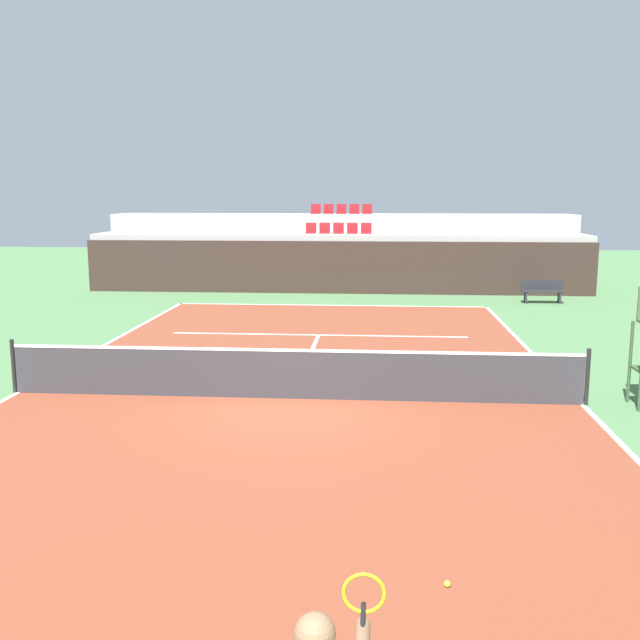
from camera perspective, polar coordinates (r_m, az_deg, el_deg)
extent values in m
plane|color=#477042|center=(13.86, -2.26, -6.28)|extent=(80.00, 80.00, 0.00)
cube|color=brown|center=(13.86, -2.26, -6.26)|extent=(11.00, 24.00, 0.01)
cube|color=white|center=(25.51, 0.88, 1.18)|extent=(11.00, 0.10, 0.00)
cube|color=white|center=(15.46, -22.85, -5.32)|extent=(0.10, 24.00, 0.00)
cube|color=white|center=(14.30, 20.13, -6.34)|extent=(0.10, 24.00, 0.00)
cube|color=white|center=(20.05, -0.12, -1.20)|extent=(8.26, 0.10, 0.00)
cube|color=white|center=(16.93, -0.99, -3.26)|extent=(0.10, 6.40, 0.00)
cube|color=#33231E|center=(28.65, 1.30, 4.19)|extent=(20.20, 0.30, 2.08)
cube|color=#9E9E99|center=(29.98, 1.45, 4.67)|extent=(20.20, 2.40, 2.31)
cube|color=#9E9E99|center=(32.34, 1.68, 5.70)|extent=(20.20, 2.40, 3.06)
cube|color=maroon|center=(29.98, -0.75, 6.92)|extent=(0.44, 0.44, 0.04)
cube|color=maroon|center=(30.17, -0.72, 7.35)|extent=(0.44, 0.04, 0.40)
cube|color=maroon|center=(29.94, 0.35, 6.91)|extent=(0.44, 0.44, 0.04)
cube|color=maroon|center=(30.13, 0.38, 7.35)|extent=(0.44, 0.04, 0.40)
cube|color=maroon|center=(29.90, 1.46, 6.91)|extent=(0.44, 0.44, 0.04)
cube|color=maroon|center=(30.09, 1.48, 7.34)|extent=(0.44, 0.04, 0.40)
cube|color=maroon|center=(29.88, 2.57, 6.90)|extent=(0.44, 0.44, 0.04)
cube|color=maroon|center=(30.07, 2.58, 7.33)|extent=(0.44, 0.04, 0.40)
cube|color=maroon|center=(29.86, 3.68, 6.89)|extent=(0.44, 0.44, 0.04)
cube|color=maroon|center=(30.05, 3.69, 7.32)|extent=(0.44, 0.04, 0.40)
cube|color=maroon|center=(32.35, -0.36, 8.45)|extent=(0.44, 0.44, 0.04)
cube|color=maroon|center=(32.54, -0.33, 8.85)|extent=(0.44, 0.04, 0.40)
cube|color=maroon|center=(32.30, 0.66, 8.45)|extent=(0.44, 0.44, 0.04)
cube|color=maroon|center=(32.50, 0.69, 8.85)|extent=(0.44, 0.04, 0.40)
cube|color=maroon|center=(32.27, 1.69, 8.45)|extent=(0.44, 0.44, 0.04)
cube|color=maroon|center=(32.46, 1.71, 8.84)|extent=(0.44, 0.04, 0.40)
cube|color=maroon|center=(32.25, 2.73, 8.44)|extent=(0.44, 0.44, 0.04)
cube|color=maroon|center=(32.44, 2.74, 8.83)|extent=(0.44, 0.04, 0.40)
cube|color=maroon|center=(32.23, 3.76, 8.43)|extent=(0.44, 0.44, 0.04)
cube|color=maroon|center=(32.43, 3.77, 8.82)|extent=(0.44, 0.04, 0.40)
cylinder|color=black|center=(15.36, -23.15, -3.38)|extent=(0.08, 0.08, 1.07)
cylinder|color=black|center=(14.18, 20.45, -4.26)|extent=(0.08, 0.08, 1.07)
cube|color=#333338|center=(13.73, -2.27, -4.40)|extent=(10.90, 0.02, 0.92)
cube|color=white|center=(13.62, -2.29, -2.42)|extent=(10.90, 0.04, 0.05)
sphere|color=#8C6647|center=(4.04, -0.41, -23.64)|extent=(0.22, 0.22, 0.22)
cylinder|color=black|center=(4.68, 3.44, -22.45)|extent=(0.03, 0.28, 0.03)
torus|color=#BFD819|center=(4.91, 3.50, -20.83)|extent=(0.28, 0.02, 0.28)
cylinder|color=#334C2D|center=(14.66, 23.39, -3.08)|extent=(0.06, 0.06, 1.55)
cube|color=#232328|center=(27.17, 17.26, 2.20)|extent=(1.50, 0.40, 0.05)
cube|color=#232328|center=(27.32, 17.20, 2.71)|extent=(1.50, 0.04, 0.36)
cube|color=#2D2D33|center=(26.94, 16.05, 1.69)|extent=(0.06, 0.06, 0.42)
cube|color=#2D2D33|center=(27.21, 18.53, 1.64)|extent=(0.06, 0.06, 0.42)
cube|color=#2D2D33|center=(27.21, 15.94, 1.77)|extent=(0.06, 0.06, 0.42)
cube|color=#2D2D33|center=(27.48, 18.39, 1.72)|extent=(0.06, 0.06, 0.42)
sphere|color=#CCE033|center=(7.69, 10.06, -19.92)|extent=(0.07, 0.07, 0.07)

